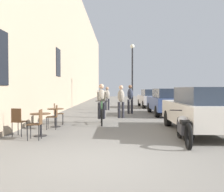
% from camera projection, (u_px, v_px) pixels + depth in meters
% --- Properties ---
extents(ground_plane, '(88.00, 88.00, 0.00)m').
position_uv_depth(ground_plane, '(100.00, 162.00, 5.20)').
color(ground_plane, slate).
extents(building_facade_left, '(0.54, 68.00, 10.75)m').
position_uv_depth(building_facade_left, '(65.00, 37.00, 19.08)').
color(building_facade_left, tan).
rests_on(building_facade_left, ground_plane).
extents(cafe_table_near, '(0.64, 0.64, 0.72)m').
position_uv_depth(cafe_table_near, '(40.00, 120.00, 8.01)').
color(cafe_table_near, black).
rests_on(cafe_table_near, ground_plane).
extents(cafe_chair_near_toward_street, '(0.45, 0.45, 0.89)m').
position_uv_depth(cafe_chair_near_toward_street, '(18.00, 120.00, 7.95)').
color(cafe_chair_near_toward_street, black).
rests_on(cafe_chair_near_toward_street, ground_plane).
extents(cafe_chair_near_toward_wall, '(0.40, 0.40, 0.89)m').
position_uv_depth(cafe_chair_near_toward_wall, '(37.00, 122.00, 7.43)').
color(cafe_chair_near_toward_wall, black).
rests_on(cafe_chair_near_toward_wall, ground_plane).
extents(cafe_table_mid, '(0.64, 0.64, 0.72)m').
position_uv_depth(cafe_table_mid, '(56.00, 114.00, 9.95)').
color(cafe_table_mid, black).
rests_on(cafe_table_mid, ground_plane).
extents(cafe_chair_mid_toward_street, '(0.44, 0.44, 0.89)m').
position_uv_depth(cafe_chair_mid_toward_street, '(57.00, 112.00, 10.53)').
color(cafe_chair_mid_toward_street, black).
rests_on(cafe_chair_mid_toward_street, ground_plane).
extents(cafe_chair_mid_toward_wall, '(0.41, 0.41, 0.89)m').
position_uv_depth(cafe_chair_mid_toward_wall, '(54.00, 115.00, 9.37)').
color(cafe_chair_mid_toward_wall, black).
rests_on(cafe_chair_mid_toward_wall, ground_plane).
extents(cyclist_on_bicycle, '(0.52, 1.76, 1.74)m').
position_uv_depth(cyclist_on_bicycle, '(102.00, 105.00, 10.83)').
color(cyclist_on_bicycle, black).
rests_on(cyclist_on_bicycle, ground_plane).
extents(pedestrian_near, '(0.36, 0.26, 1.67)m').
position_uv_depth(pedestrian_near, '(121.00, 100.00, 12.91)').
color(pedestrian_near, '#26262D').
rests_on(pedestrian_near, ground_plane).
extents(pedestrian_mid, '(0.34, 0.24, 1.73)m').
position_uv_depth(pedestrian_mid, '(130.00, 97.00, 15.13)').
color(pedestrian_mid, '#26262D').
rests_on(pedestrian_mid, ground_plane).
extents(pedestrian_far, '(0.35, 0.25, 1.63)m').
position_uv_depth(pedestrian_far, '(107.00, 97.00, 17.71)').
color(pedestrian_far, '#26262D').
rests_on(pedestrian_far, ground_plane).
extents(street_lamp, '(0.32, 0.32, 4.90)m').
position_uv_depth(street_lamp, '(132.00, 68.00, 19.38)').
color(street_lamp, black).
rests_on(street_lamp, ground_plane).
extents(parked_car_nearest, '(1.86, 4.37, 1.55)m').
position_uv_depth(parked_car_nearest, '(202.00, 109.00, 8.53)').
color(parked_car_nearest, beige).
rests_on(parked_car_nearest, ground_plane).
extents(parked_car_second, '(1.82, 4.24, 1.50)m').
position_uv_depth(parked_car_second, '(167.00, 101.00, 14.51)').
color(parked_car_second, '#384C84').
rests_on(parked_car_second, ground_plane).
extents(parked_car_third, '(1.83, 4.11, 1.44)m').
position_uv_depth(parked_car_third, '(151.00, 98.00, 20.31)').
color(parked_car_third, '#B7B7BC').
rests_on(parked_car_third, ground_plane).
extents(parked_motorcycle, '(0.62, 2.14, 0.92)m').
position_uv_depth(parked_motorcycle, '(184.00, 128.00, 7.03)').
color(parked_motorcycle, black).
rests_on(parked_motorcycle, ground_plane).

